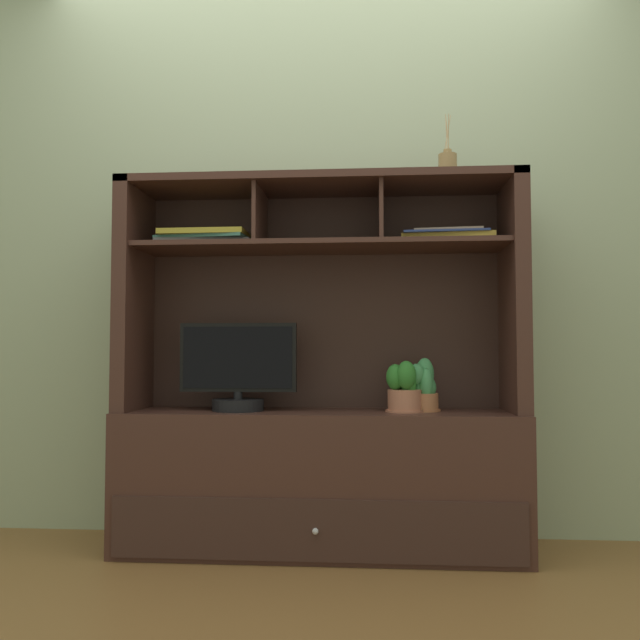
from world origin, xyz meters
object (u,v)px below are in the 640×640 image
(potted_orchid, at_px, (404,390))
(magazine_stack_centre, at_px, (447,237))
(tv_monitor, at_px, (238,373))
(magazine_stack_left, at_px, (205,239))
(diffuser_bottle, at_px, (448,167))
(potted_fern, at_px, (423,388))
(media_console, at_px, (320,436))

(potted_orchid, xyz_separation_m, magazine_stack_centre, (0.18, 0.04, 0.62))
(tv_monitor, xyz_separation_m, magazine_stack_left, (-0.15, 0.02, 0.55))
(magazine_stack_centre, height_order, diffuser_bottle, diffuser_bottle)
(potted_fern, xyz_separation_m, magazine_stack_centre, (0.10, 0.00, 0.61))
(potted_fern, bearing_deg, tv_monitor, -176.55)
(media_console, relative_size, magazine_stack_left, 4.05)
(potted_orchid, distance_m, diffuser_bottle, 0.94)
(media_console, distance_m, potted_orchid, 0.39)
(tv_monitor, distance_m, magazine_stack_left, 0.57)
(tv_monitor, bearing_deg, media_console, 7.33)
(media_console, relative_size, diffuser_bottle, 5.86)
(potted_orchid, height_order, diffuser_bottle, diffuser_bottle)
(potted_fern, bearing_deg, magazine_stack_left, -178.64)
(magazine_stack_left, relative_size, magazine_stack_centre, 1.04)
(tv_monitor, height_order, magazine_stack_centre, magazine_stack_centre)
(tv_monitor, relative_size, potted_fern, 2.22)
(magazine_stack_left, bearing_deg, magazine_stack_centre, 1.29)
(tv_monitor, relative_size, magazine_stack_centre, 1.24)
(magazine_stack_left, bearing_deg, potted_orchid, -1.12)
(media_console, xyz_separation_m, potted_fern, (0.42, 0.00, 0.20))
(tv_monitor, distance_m, diffuser_bottle, 1.20)
(magazine_stack_left, height_order, magazine_stack_centre, magazine_stack_left)
(magazine_stack_left, distance_m, diffuser_bottle, 1.05)
(potted_fern, relative_size, diffuser_bottle, 0.78)
(media_console, bearing_deg, potted_fern, 0.35)
(tv_monitor, relative_size, diffuser_bottle, 1.72)
(media_console, distance_m, diffuser_bottle, 1.22)
(potted_fern, height_order, magazine_stack_left, magazine_stack_left)
(media_console, xyz_separation_m, diffuser_bottle, (0.52, 0.02, 1.10))
(magazine_stack_centre, bearing_deg, potted_fern, -179.29)
(magazine_stack_centre, distance_m, diffuser_bottle, 0.29)
(magazine_stack_left, xyz_separation_m, magazine_stack_centre, (1.00, 0.02, -0.00))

